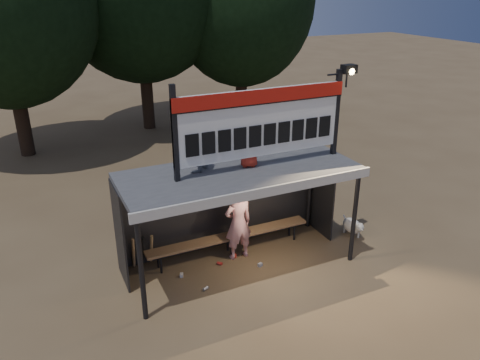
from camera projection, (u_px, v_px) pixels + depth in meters
name	position (u px, v px, depth m)	size (l,w,h in m)	color
ground	(240.00, 264.00, 10.63)	(80.00, 80.00, 0.00)	brown
player	(238.00, 223.00, 10.58)	(0.65, 0.43, 1.79)	white
child_a	(195.00, 144.00, 9.44)	(0.57, 0.44, 1.16)	gray
child_b	(249.00, 145.00, 9.72)	(0.47, 0.31, 0.97)	#AD281A
dugout_shelter	(235.00, 186.00, 10.11)	(5.10, 2.08, 2.32)	#404043
scoreboard_assembly	(264.00, 120.00, 9.54)	(4.10, 0.27, 1.99)	black
bench	(230.00, 237.00, 10.92)	(4.00, 0.35, 0.48)	olive
tree_right	(241.00, 1.00, 19.30)	(6.08, 6.08, 8.72)	#301E15
dog	(353.00, 226.00, 11.73)	(0.36, 0.81, 0.49)	beige
bats	(138.00, 252.00, 10.33)	(0.67, 0.35, 0.84)	#A5824D
litter	(221.00, 269.00, 10.40)	(1.85, 1.00, 0.08)	red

